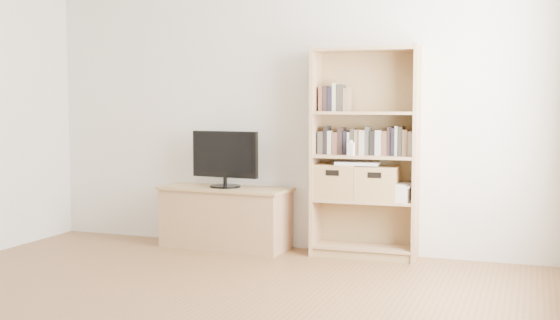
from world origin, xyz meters
The scene contains 11 objects.
back_wall centered at (0.00, 2.50, 1.30)m, with size 4.50×0.02×2.60m, color silver.
tv_stand centered at (-0.48, 2.29, 0.25)m, with size 1.11×0.42×0.51m, color #AC7D58.
bookshelf centered at (0.74, 2.35, 0.86)m, with size 0.86×0.31×1.72m, color #AC7D58.
television centered at (-0.48, 2.29, 0.77)m, with size 0.62×0.05×0.49m, color black.
books_row_mid centered at (0.74, 2.37, 0.94)m, with size 0.74×0.14×0.20m, color #433F3A.
books_row_upper centered at (0.55, 2.36, 1.30)m, with size 0.38×0.14×0.20m, color #433F3A.
baby_monitor centered at (0.65, 2.25, 0.89)m, with size 0.05×0.03×0.10m, color white.
basket_left centered at (0.51, 2.33, 0.62)m, with size 0.34×0.28×0.28m, color olive.
basket_right centered at (0.84, 2.35, 0.62)m, with size 0.33×0.27×0.27m, color olive.
laptop centered at (0.69, 2.32, 0.78)m, with size 0.35×0.24×0.03m, color silver.
magazine_stack centered at (1.04, 2.35, 0.54)m, with size 0.18×0.26×0.12m, color beige.
Camera 1 is at (2.03, -3.24, 1.26)m, focal length 45.00 mm.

